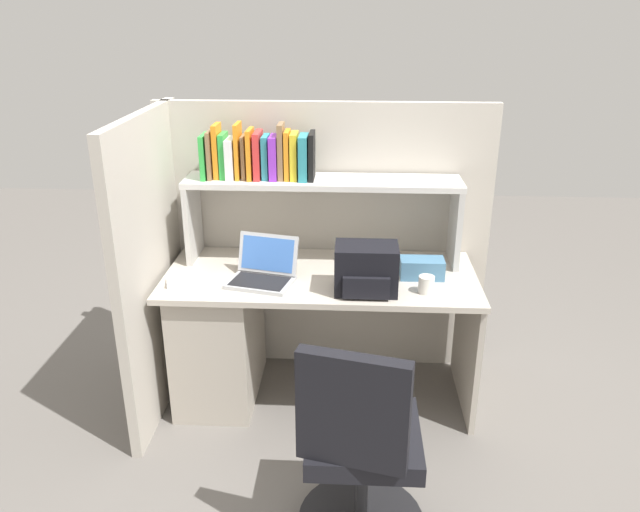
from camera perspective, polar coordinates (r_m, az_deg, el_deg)
ground_plane at (r=3.54m, az=0.05°, el=-12.54°), size 8.00×8.00×0.00m
desk at (r=3.37m, az=-6.62°, el=-6.58°), size 1.60×0.70×0.73m
cubicle_partition_rear at (r=3.52m, az=0.39°, el=1.49°), size 1.84×0.05×1.55m
cubicle_partition_left at (r=3.28m, az=-15.01°, el=-0.91°), size 0.05×1.06×1.55m
overhead_hutch at (r=3.25m, az=0.24°, el=5.44°), size 1.44×0.28×0.45m
reference_books_on_shelf at (r=3.23m, az=-5.60°, el=9.22°), size 0.58×0.18×0.28m
laptop at (r=3.10m, az=-5.26°, el=-1.46°), size 0.36×0.33×0.22m
backpack at (r=2.96m, az=4.28°, el=-1.25°), size 0.30×0.23×0.23m
computer_mouse at (r=3.15m, az=-13.35°, el=-2.31°), size 0.08×0.12×0.03m
paper_cup at (r=3.01m, az=9.76°, el=-2.60°), size 0.08×0.08×0.08m
tissue_box at (r=3.17m, az=9.37°, el=-1.11°), size 0.22×0.12×0.10m
office_chair at (r=2.51m, az=3.70°, el=-18.05°), size 0.52×0.53×0.93m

